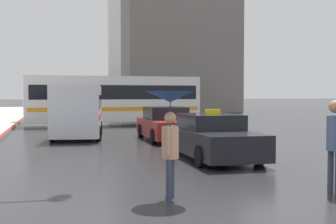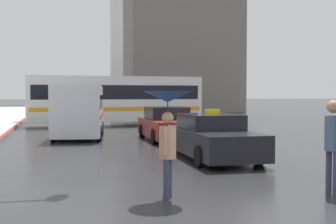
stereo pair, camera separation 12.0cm
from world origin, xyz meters
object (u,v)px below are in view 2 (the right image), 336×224
ambulance_van (79,109)px  pedestrian_with_umbrella (168,116)px  pedestrian_man (333,139)px  sedan_red (167,125)px  taxi (212,138)px  city_bus (115,98)px

ambulance_van → pedestrian_with_umbrella: 12.95m
pedestrian_man → sedan_red: bearing=178.5°
taxi → pedestrian_man: (0.66, -5.43, 0.46)m
city_bus → ambulance_van: bearing=-22.4°
taxi → ambulance_van: bearing=-65.2°
ambulance_van → taxi: bearing=121.5°
sedan_red → pedestrian_with_umbrella: pedestrian_with_umbrella is taller
ambulance_van → city_bus: size_ratio=0.51×
taxi → sedan_red: taxi is taller
city_bus → pedestrian_with_umbrella: city_bus is taller
city_bus → pedestrian_man: (1.80, -20.81, -0.58)m
taxi → sedan_red: (-0.03, 5.85, 0.01)m
sedan_red → ambulance_van: ambulance_van is taller
taxi → city_bus: 15.46m
sedan_red → ambulance_van: bearing=-29.4°
taxi → pedestrian_with_umbrella: (-2.58, -5.01, 0.94)m
pedestrian_with_umbrella → pedestrian_man: bearing=-72.4°
sedan_red → pedestrian_man: pedestrian_man is taller
sedan_red → pedestrian_man: (0.69, -11.28, 0.45)m
pedestrian_man → ambulance_van: bearing=-167.1°
taxi → city_bus: bearing=-85.8°
pedestrian_with_umbrella → pedestrian_man: (3.24, -0.41, -0.48)m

